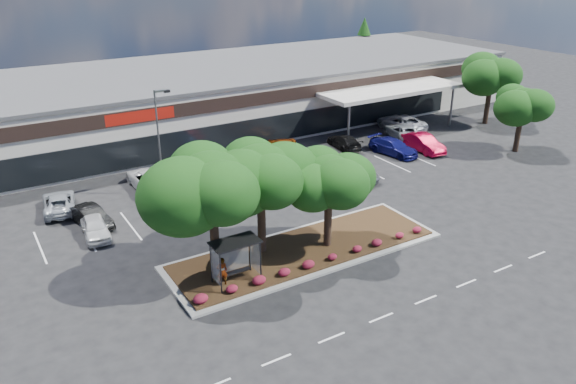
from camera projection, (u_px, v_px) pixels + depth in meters
ground at (369, 271)px, 33.88m from camera, size 160.00×160.00×0.00m
retail_store at (169, 101)px, 59.26m from camera, size 80.40×25.20×6.25m
landscape_island at (305, 250)px, 36.02m from camera, size 18.00×6.00×0.26m
lane_markings at (280, 209)px, 41.99m from camera, size 33.12×20.06×0.01m
shrub_row at (324, 259)px, 34.22m from camera, size 17.00×0.80×0.50m
bus_shelter at (234, 249)px, 31.71m from camera, size 2.75×1.55×2.59m
island_tree_west at (213, 211)px, 31.93m from camera, size 7.20×7.20×7.89m
island_tree_mid at (261, 198)px, 34.26m from camera, size 6.60×6.60×7.32m
island_tree_east at (329, 199)px, 35.15m from camera, size 5.80×5.80×6.50m
tree_east_near at (521, 118)px, 52.82m from camera, size 5.60×5.60×6.51m
tree_east_far at (490, 90)px, 61.25m from camera, size 6.40×6.40×7.62m
conifer_north_east at (363, 48)px, 82.81m from camera, size 3.96×3.96×9.00m
person_waiting at (222, 271)px, 31.73m from camera, size 0.70×0.52×1.75m
light_pole at (161, 150)px, 43.04m from camera, size 1.43×0.65×8.42m
car_0 at (91, 217)px, 39.23m from camera, size 2.42×4.39×1.37m
car_1 at (95, 227)px, 37.75m from camera, size 1.99×4.17×1.38m
car_2 at (211, 196)px, 42.60m from camera, size 4.00×5.47×1.38m
car_3 at (231, 183)px, 44.49m from camera, size 4.54×6.23×1.68m
car_4 at (263, 181)px, 45.32m from camera, size 2.56×4.52×1.41m
car_5 at (321, 169)px, 47.54m from camera, size 3.12×4.70×1.49m
car_6 at (355, 171)px, 47.32m from camera, size 2.55×5.04×1.37m
car_7 at (393, 147)px, 52.95m from camera, size 2.96×5.35×1.47m
car_8 at (423, 143)px, 53.81m from camera, size 2.08×5.03×1.62m
car_9 at (59, 203)px, 41.45m from camera, size 2.97×5.18×1.36m
car_10 at (149, 179)px, 45.47m from camera, size 2.65×5.64×1.56m
car_11 at (211, 160)px, 49.69m from camera, size 2.59×5.33×1.49m
car_12 at (233, 164)px, 48.75m from camera, size 2.00×4.50×1.44m
car_13 at (284, 151)px, 52.02m from camera, size 3.02×4.48×1.40m
car_14 at (284, 148)px, 52.42m from camera, size 4.72×6.49×1.64m
car_15 at (344, 142)px, 54.63m from camera, size 2.43×4.77×1.33m
car_16 at (402, 131)px, 57.55m from camera, size 3.67×5.67×1.45m
car_17 at (401, 122)px, 60.19m from camera, size 3.05×6.00×1.63m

